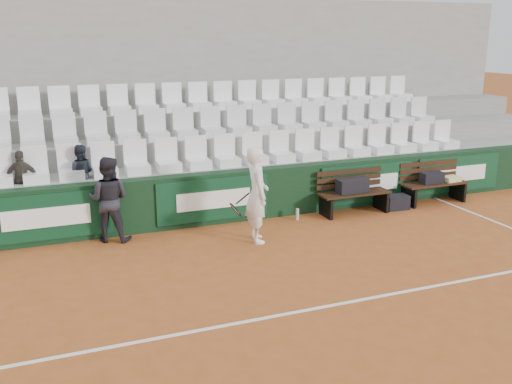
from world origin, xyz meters
name	(u,v)px	position (x,y,z in m)	size (l,w,h in m)	color
ground	(314,309)	(0.00, 0.00, 0.00)	(80.00, 80.00, 0.00)	#A75625
court_baseline	(314,309)	(0.00, 0.00, 0.00)	(18.00, 0.06, 0.01)	white
back_barrier	(224,197)	(0.07, 3.99, 0.50)	(18.00, 0.34, 1.00)	black
grandstand_tier_front	(211,189)	(0.00, 4.62, 0.50)	(18.00, 0.95, 1.00)	gray
grandstand_tier_mid	(198,169)	(0.00, 5.58, 0.72)	(18.00, 0.95, 1.45)	gray
grandstand_tier_back	(187,151)	(0.00, 6.53, 0.95)	(18.00, 0.95, 1.90)	gray
grandstand_rear_wall	(178,94)	(0.00, 7.15, 2.20)	(18.00, 0.30, 4.40)	gray
seat_row_front	(213,152)	(0.00, 4.45, 1.31)	(11.90, 0.44, 0.63)	white
seat_row_mid	(199,122)	(0.00, 5.40, 1.77)	(11.90, 0.44, 0.63)	silver
seat_row_back	(187,97)	(0.00, 6.35, 2.21)	(11.90, 0.44, 0.63)	white
bench_left	(354,203)	(2.71, 3.52, 0.23)	(1.50, 0.56, 0.45)	black
bench_right	(434,193)	(4.74, 3.57, 0.23)	(1.50, 0.56, 0.45)	#341B0F
sports_bag_left	(352,186)	(2.66, 3.53, 0.59)	(0.65, 0.28, 0.28)	black
sports_bag_right	(432,178)	(4.65, 3.57, 0.57)	(0.51, 0.24, 0.24)	black
towel	(451,179)	(5.16, 3.55, 0.50)	(0.38, 0.27, 0.11)	beige
sports_bag_ground	(396,202)	(3.69, 3.45, 0.15)	(0.49, 0.30, 0.30)	black
water_bottle_near	(297,214)	(1.45, 3.56, 0.11)	(0.06, 0.06, 0.23)	#B0C1C7
water_bottle_far	(394,205)	(3.59, 3.38, 0.12)	(0.07, 0.07, 0.24)	#ADBEC4
tennis_player	(257,195)	(0.26, 2.74, 0.85)	(0.74, 0.67, 1.71)	white
ball_kid	(109,199)	(-2.16, 3.71, 0.76)	(0.74, 0.58, 1.52)	#212129
spectator_b	(20,154)	(-3.53, 4.50, 1.52)	(0.61, 0.25, 1.03)	#35312A
spectator_c	(79,149)	(-2.54, 4.50, 1.54)	(0.52, 0.41, 1.07)	black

